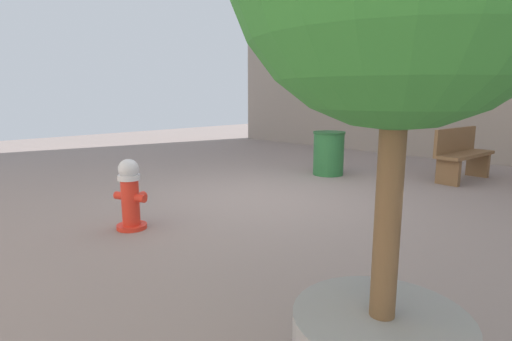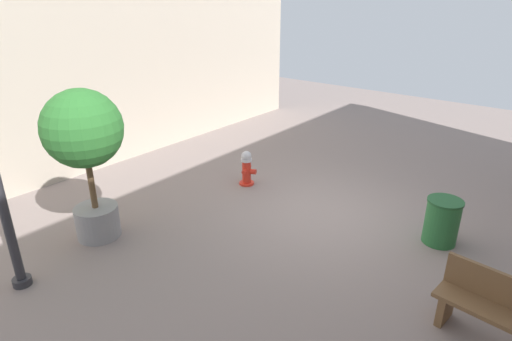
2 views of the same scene
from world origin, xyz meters
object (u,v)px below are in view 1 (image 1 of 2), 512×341
at_px(bench_near, 461,154).
at_px(trash_bin, 329,153).
at_px(planter_tree, 400,14).
at_px(fire_hydrant, 130,194).

distance_m(bench_near, trash_bin, 2.38).
distance_m(planter_tree, trash_bin, 6.40).
distance_m(fire_hydrant, bench_near, 5.89).
relative_size(fire_hydrant, trash_bin, 0.98).
bearing_deg(trash_bin, bench_near, 122.72).
relative_size(fire_hydrant, planter_tree, 0.30).
xyz_separation_m(planter_tree, trash_bin, (-4.99, -3.74, -1.42)).
height_order(bench_near, trash_bin, bench_near).
relative_size(bench_near, trash_bin, 1.80).
height_order(planter_tree, trash_bin, planter_tree).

